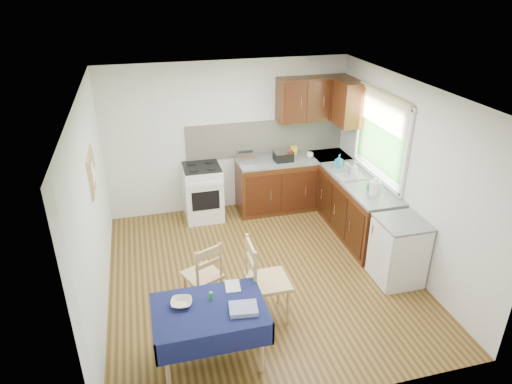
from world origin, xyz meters
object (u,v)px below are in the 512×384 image
object	(u,v)px
toaster	(245,158)
dining_table	(210,316)
chair_far	(204,273)
kettle	(375,187)
sandwich_press	(283,156)
dish_rack	(350,176)
chair_near	(264,278)

from	to	relation	value
toaster	dining_table	bearing A→B (deg)	-116.59
chair_far	kettle	xyz separation A→B (m)	(2.52, 0.66, 0.54)
dining_table	sandwich_press	bearing A→B (deg)	57.02
sandwich_press	dish_rack	world-z (taller)	dish_rack
toaster	sandwich_press	world-z (taller)	toaster
dish_rack	kettle	world-z (taller)	kettle
chair_far	kettle	distance (m)	2.67
dining_table	chair_far	distance (m)	0.89
kettle	dining_table	bearing A→B (deg)	-149.24
chair_far	chair_near	size ratio (longest dim) A/B	0.85
dish_rack	kettle	bearing A→B (deg)	-70.15
chair_near	dish_rack	world-z (taller)	dish_rack
chair_far	sandwich_press	size ratio (longest dim) A/B	3.03
dish_rack	kettle	size ratio (longest dim) A/B	1.63
dining_table	toaster	distance (m)	3.33
chair_far	chair_near	distance (m)	0.74
dining_table	dish_rack	world-z (taller)	dish_rack
dining_table	chair_near	size ratio (longest dim) A/B	1.08
dining_table	dish_rack	bearing A→B (deg)	37.26
kettle	dish_rack	bearing A→B (deg)	96.91
dining_table	dish_rack	xyz separation A→B (m)	(2.52, 2.16, 0.34)
sandwich_press	dish_rack	size ratio (longest dim) A/B	0.72
chair_near	dish_rack	size ratio (longest dim) A/B	2.57
toaster	dish_rack	size ratio (longest dim) A/B	0.68
dining_table	kettle	size ratio (longest dim) A/B	4.53
chair_far	chair_near	world-z (taller)	chair_near
chair_far	toaster	distance (m)	2.51
dining_table	chair_near	xyz separation A→B (m)	(0.70, 0.50, -0.02)
dish_rack	kettle	distance (m)	0.63
toaster	kettle	xyz separation A→B (m)	(1.48, -1.56, 0.01)
dining_table	sandwich_press	size ratio (longest dim) A/B	3.85
kettle	chair_far	bearing A→B (deg)	-165.31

